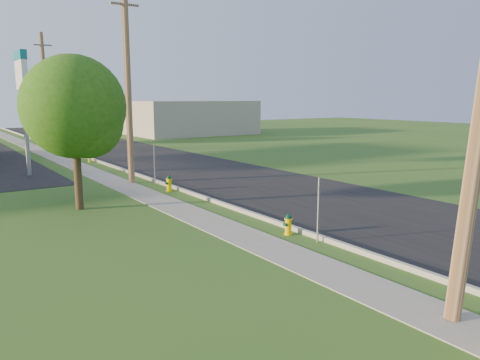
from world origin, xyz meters
name	(u,v)px	position (x,y,z in m)	size (l,w,h in m)	color
ground_plane	(438,290)	(0.00, 0.00, 0.00)	(140.00, 140.00, 0.00)	#2D5521
road	(297,194)	(4.50, 10.00, 0.01)	(8.00, 120.00, 0.02)	black
curb	(222,204)	(0.50, 10.00, 0.07)	(0.15, 120.00, 0.15)	#9A988D
sidewalk	(184,211)	(-1.25, 10.00, 0.01)	(1.50, 120.00, 0.03)	gray
utility_pole_mid	(128,85)	(-0.60, 17.00, 4.95)	(1.40, 0.32, 9.80)	brown
utility_pole_far	(46,92)	(-0.60, 35.00, 4.80)	(1.40, 0.32, 9.50)	brown
sign_post_near	(318,210)	(0.25, 4.20, 1.00)	(0.05, 0.04, 2.00)	gray
sign_post_mid	(155,165)	(0.25, 16.00, 1.00)	(0.05, 0.04, 2.00)	gray
sign_post_far	(84,145)	(0.25, 28.20, 1.00)	(0.05, 0.04, 2.00)	gray
price_pylon	(22,77)	(-4.50, 22.50, 5.43)	(0.34, 2.04, 6.85)	gray
distant_building	(190,117)	(18.00, 45.00, 2.00)	(14.00, 10.00, 4.00)	gray
tree_verge	(77,111)	(-4.37, 12.60, 3.84)	(3.94, 3.94, 5.97)	#362917
hydrant_near	(288,224)	(0.04, 5.32, 0.34)	(0.36, 0.32, 0.70)	#EBB900
hydrant_mid	(169,183)	(0.04, 13.95, 0.38)	(0.41, 0.36, 0.78)	#E3C400
hydrant_far	(89,157)	(0.01, 26.21, 0.33)	(0.35, 0.31, 0.68)	yellow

